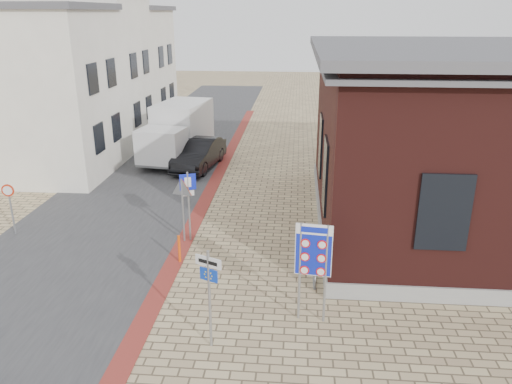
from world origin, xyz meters
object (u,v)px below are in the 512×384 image
(border_sign, at_px, (313,252))
(parking_sign, at_px, (188,194))
(box_truck, at_px, (178,131))
(bollard, at_px, (179,249))
(essen_sign, at_px, (209,284))
(sedan, at_px, (199,154))

(border_sign, height_order, parking_sign, border_sign)
(box_truck, height_order, bollard, box_truck)
(box_truck, bearing_deg, bollard, -67.90)
(essen_sign, relative_size, bollard, 2.71)
(sedan, xyz_separation_m, border_sign, (5.70, -13.68, 1.25))
(sedan, xyz_separation_m, box_truck, (-1.47, 1.57, 0.82))
(border_sign, xyz_separation_m, bollard, (-4.30, 2.96, -1.54))
(border_sign, bearing_deg, box_truck, 122.41)
(box_truck, xyz_separation_m, essen_sign, (4.66, -16.58, 0.16))
(box_truck, bearing_deg, sedan, -37.95)
(sedan, xyz_separation_m, parking_sign, (1.40, -9.01, 1.03))
(sedan, relative_size, box_truck, 0.76)
(border_sign, height_order, bollard, border_sign)
(parking_sign, distance_m, bollard, 2.15)
(box_truck, relative_size, parking_sign, 2.36)
(sedan, relative_size, border_sign, 1.67)
(border_sign, relative_size, essen_sign, 1.07)
(parking_sign, height_order, bollard, parking_sign)
(border_sign, distance_m, essen_sign, 2.86)
(box_truck, distance_m, border_sign, 16.85)
(sedan, height_order, bollard, sedan)
(sedan, height_order, parking_sign, parking_sign)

